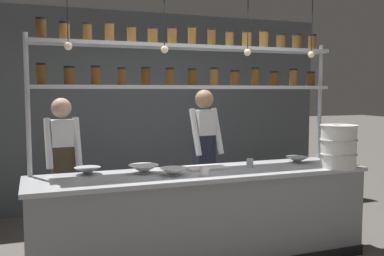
# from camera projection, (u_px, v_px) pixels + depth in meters

# --- Properties ---
(back_wall) EXTENTS (5.73, 0.12, 2.83)m
(back_wall) POSITION_uv_depth(u_px,v_px,m) (144.00, 110.00, 6.31)
(back_wall) COLOR #4C5156
(back_wall) RESTS_ON ground_plane
(prep_counter) EXTENTS (3.33, 0.76, 0.92)m
(prep_counter) POSITION_uv_depth(u_px,v_px,m) (204.00, 218.00, 4.20)
(prep_counter) COLOR gray
(prep_counter) RESTS_ON ground_plane
(spice_shelf_unit) EXTENTS (3.21, 0.28, 2.36)m
(spice_shelf_unit) POSITION_uv_depth(u_px,v_px,m) (192.00, 69.00, 4.38)
(spice_shelf_unit) COLOR #B7BABF
(spice_shelf_unit) RESTS_ON ground_plane
(chef_left) EXTENTS (0.37, 0.30, 1.63)m
(chef_left) POSITION_uv_depth(u_px,v_px,m) (63.00, 164.00, 4.48)
(chef_left) COLOR black
(chef_left) RESTS_ON ground_plane
(chef_center) EXTENTS (0.38, 0.31, 1.71)m
(chef_center) POSITION_uv_depth(u_px,v_px,m) (204.00, 151.00, 5.04)
(chef_center) COLOR black
(chef_center) RESTS_ON ground_plane
(container_stack) EXTENTS (0.38, 0.38, 0.44)m
(container_stack) POSITION_uv_depth(u_px,v_px,m) (338.00, 146.00, 4.35)
(container_stack) COLOR white
(container_stack) RESTS_ON prep_counter
(cutting_board) EXTENTS (0.40, 0.26, 0.02)m
(cutting_board) POSITION_uv_depth(u_px,v_px,m) (205.00, 168.00, 4.28)
(cutting_board) COLOR silver
(cutting_board) RESTS_ON prep_counter
(prep_bowl_near_left) EXTENTS (0.29, 0.29, 0.08)m
(prep_bowl_near_left) POSITION_uv_depth(u_px,v_px,m) (144.00, 169.00, 4.06)
(prep_bowl_near_left) COLOR white
(prep_bowl_near_left) RESTS_ON prep_counter
(prep_bowl_center_front) EXTENTS (0.24, 0.24, 0.07)m
(prep_bowl_center_front) POSITION_uv_depth(u_px,v_px,m) (297.00, 160.00, 4.65)
(prep_bowl_center_front) COLOR #B2B7BC
(prep_bowl_center_front) RESTS_ON prep_counter
(prep_bowl_center_back) EXTENTS (0.26, 0.26, 0.07)m
(prep_bowl_center_back) POSITION_uv_depth(u_px,v_px,m) (174.00, 172.00, 3.96)
(prep_bowl_center_back) COLOR silver
(prep_bowl_center_back) RESTS_ON prep_counter
(prep_bowl_near_right) EXTENTS (0.25, 0.25, 0.07)m
(prep_bowl_near_right) POSITION_uv_depth(u_px,v_px,m) (88.00, 171.00, 4.01)
(prep_bowl_near_right) COLOR #B2B7BC
(prep_bowl_near_right) RESTS_ON prep_counter
(serving_cup_front) EXTENTS (0.09, 0.09, 0.09)m
(serving_cup_front) POSITION_uv_depth(u_px,v_px,m) (204.00, 171.00, 3.94)
(serving_cup_front) COLOR silver
(serving_cup_front) RESTS_ON prep_counter
(serving_cup_by_board) EXTENTS (0.07, 0.07, 0.09)m
(serving_cup_by_board) POSITION_uv_depth(u_px,v_px,m) (250.00, 163.00, 4.39)
(serving_cup_by_board) COLOR #B2B7BC
(serving_cup_by_board) RESTS_ON prep_counter
(pendant_light_row) EXTENTS (2.53, 0.07, 0.74)m
(pendant_light_row) POSITION_uv_depth(u_px,v_px,m) (205.00, 47.00, 4.05)
(pendant_light_row) COLOR black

